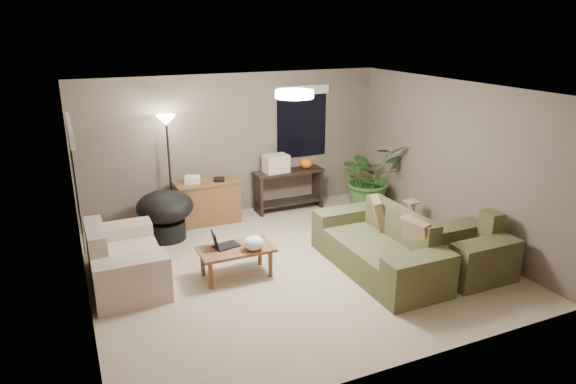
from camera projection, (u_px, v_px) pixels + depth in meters
name	position (u px, v px, depth m)	size (l,w,h in m)	color
room_shell	(294.00, 182.00, 6.98)	(5.50, 5.50, 5.50)	tan
main_sofa	(380.00, 250.00, 7.17)	(0.95, 2.20, 0.85)	#4B4C2D
throw_pillows	(397.00, 223.00, 7.16)	(0.40, 1.39, 0.47)	#8C7251
loveseat	(123.00, 262.00, 6.80)	(0.90, 1.60, 0.85)	beige
armchair	(469.00, 253.00, 7.05)	(0.95, 1.00, 0.85)	#4D492E
coffee_table	(236.00, 252.00, 6.95)	(1.00, 0.55, 0.42)	brown
laptop	(222.00, 243.00, 6.93)	(0.39, 0.30, 0.24)	black
plastic_bag	(254.00, 243.00, 6.85)	(0.28, 0.25, 0.20)	white
desk	(208.00, 202.00, 8.85)	(1.10, 0.50, 0.75)	brown
desk_papers	(198.00, 180.00, 8.64)	(0.72, 0.32, 0.12)	silver
console_table	(289.00, 187.00, 9.46)	(1.30, 0.40, 0.75)	black
pumpkin	(306.00, 163.00, 9.47)	(0.24, 0.24, 0.20)	orange
cardboard_box	(276.00, 164.00, 9.22)	(0.42, 0.32, 0.32)	beige
papasan_chair	(165.00, 212.00, 8.14)	(1.06, 1.06, 0.80)	black
floor_lamp	(167.00, 134.00, 8.33)	(0.32, 0.32, 1.91)	black
ceiling_fixture	(294.00, 94.00, 6.60)	(0.50, 0.50, 0.10)	white
houseplant	(369.00, 185.00, 9.40)	(1.14, 1.27, 0.99)	#2D5923
cat_scratching_post	(411.00, 217.00, 8.61)	(0.32, 0.32, 0.50)	tan
window_left	(73.00, 160.00, 6.01)	(0.05, 1.56, 1.33)	black
window_back	(302.00, 110.00, 9.46)	(1.06, 0.05, 1.33)	black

